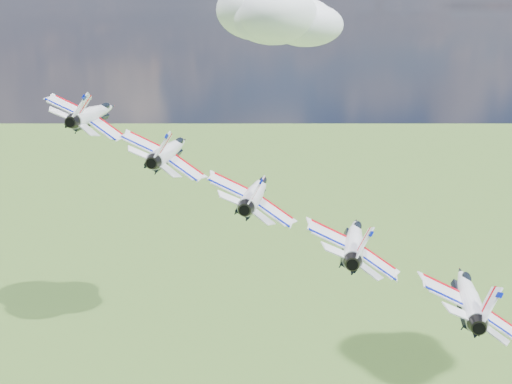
{
  "coord_description": "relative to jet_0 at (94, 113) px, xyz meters",
  "views": [
    {
      "loc": [
        -15.18,
        -68.96,
        160.36
      ],
      "look_at": [
        -3.12,
        3.46,
        141.12
      ],
      "focal_mm": 50.0,
      "sensor_mm": 36.0,
      "label": 1
    }
  ],
  "objects": [
    {
      "name": "cloud_far",
      "position": [
        65.71,
        222.1,
        9.42
      ],
      "size": [
        54.58,
        42.88,
        21.44
      ],
      "primitive_type": "ellipsoid",
      "color": "white"
    },
    {
      "name": "jet_1",
      "position": [
        8.66,
        -7.65,
        -3.32
      ],
      "size": [
        14.85,
        17.29,
        8.61
      ],
      "primitive_type": null,
      "rotation": [
        0.0,
        0.51,
        -0.32
      ],
      "color": "white"
    },
    {
      "name": "jet_2",
      "position": [
        17.33,
        -15.29,
        -6.64
      ],
      "size": [
        14.85,
        17.29,
        8.61
      ],
      "primitive_type": null,
      "rotation": [
        0.0,
        0.51,
        -0.32
      ],
      "color": "silver"
    },
    {
      "name": "jet_4",
      "position": [
        34.66,
        -30.59,
        -13.28
      ],
      "size": [
        14.85,
        17.29,
        8.61
      ],
      "primitive_type": null,
      "rotation": [
        0.0,
        0.51,
        -0.32
      ],
      "color": "white"
    },
    {
      "name": "jet_3",
      "position": [
        25.99,
        -22.94,
        -9.96
      ],
      "size": [
        14.85,
        17.29,
        8.61
      ],
      "primitive_type": null,
      "rotation": [
        0.0,
        0.51,
        -0.32
      ],
      "color": "white"
    },
    {
      "name": "jet_0",
      "position": [
        0.0,
        0.0,
        0.0
      ],
      "size": [
        14.85,
        17.29,
        8.61
      ],
      "primitive_type": null,
      "rotation": [
        0.0,
        0.51,
        -0.32
      ],
      "color": "silver"
    }
  ]
}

